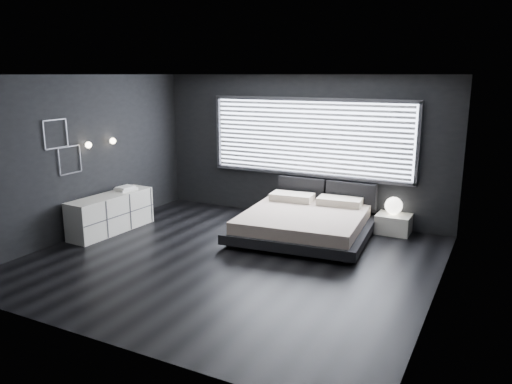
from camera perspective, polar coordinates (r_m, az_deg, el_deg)
The scene contains 12 objects.
room at distance 7.43m, azimuth -3.01°, elevation 2.40°, with size 6.04×6.00×2.80m.
window at distance 9.72m, azimuth 6.08°, elevation 6.19°, with size 4.14×0.09×1.52m.
headboard at distance 9.72m, azimuth 7.99°, elevation -0.10°, with size 1.96×0.16×0.52m.
sconce_near at distance 9.22m, azimuth -18.61°, elevation 5.12°, with size 0.18×0.11×0.11m.
sconce_far at distance 9.64m, azimuth -16.06°, elevation 5.63°, with size 0.18×0.11×0.11m.
wall_art_upper at distance 8.85m, azimuth -21.92°, elevation 6.17°, with size 0.01×0.48×0.48m.
wall_art_lower at distance 9.08m, azimuth -20.49°, elevation 3.45°, with size 0.01×0.48×0.48m.
bed at distance 8.79m, azimuth 5.48°, elevation -3.49°, with size 2.45×2.36×0.58m.
nightstand at distance 9.35m, azimuth 15.45°, elevation -3.53°, with size 0.59×0.49×0.35m, color white.
orb_lamp at distance 9.30m, azimuth 15.46°, elevation -1.51°, with size 0.31×0.31×0.31m, color white.
dresser at distance 9.43m, azimuth -16.20°, elevation -2.34°, with size 0.56×1.73×0.69m.
book_stack at distance 9.65m, azimuth -14.67°, elevation 0.41°, with size 0.33×0.40×0.07m.
Camera 1 is at (3.69, -6.30, 2.81)m, focal length 35.00 mm.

